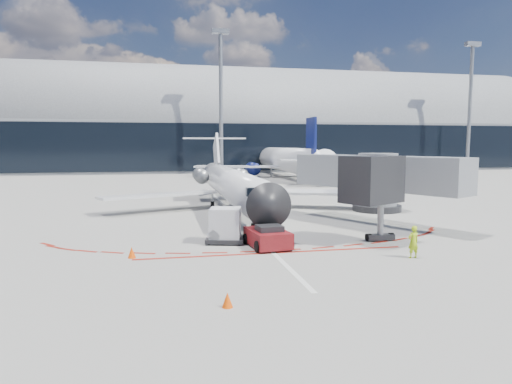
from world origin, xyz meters
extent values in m
plane|color=slate|center=(0.00, 0.00, 0.00)|extent=(260.00, 260.00, 0.00)
cube|color=silver|center=(0.00, 2.00, 0.01)|extent=(0.25, 40.00, 0.01)
cube|color=maroon|center=(0.00, -11.50, 0.01)|extent=(14.00, 0.25, 0.01)
cube|color=#929497|center=(0.00, 65.00, 5.00)|extent=(150.00, 24.00, 10.00)
cylinder|color=#929497|center=(0.00, 65.00, 10.00)|extent=(150.00, 24.00, 24.00)
cube|color=black|center=(0.00, 52.95, 5.00)|extent=(150.00, 0.20, 9.00)
cube|color=gray|center=(9.00, -4.50, 3.60)|extent=(8.22, 12.61, 2.30)
cube|color=black|center=(5.95, -10.24, 3.60)|extent=(3.86, 3.44, 2.60)
cylinder|color=gray|center=(6.75, -9.84, 1.20)|extent=(0.36, 0.36, 2.40)
cube|color=black|center=(6.75, -9.84, 0.22)|extent=(1.60, 0.60, 0.30)
cylinder|color=gray|center=(12.05, 1.24, 2.40)|extent=(3.20, 3.20, 4.80)
cylinder|color=black|center=(12.05, 1.24, 0.25)|extent=(4.00, 4.00, 0.50)
cylinder|color=gray|center=(5.00, 48.00, 12.50)|extent=(0.70, 0.70, 25.00)
cylinder|color=gray|center=(55.00, 48.00, 12.50)|extent=(0.70, 0.70, 25.00)
cylinder|color=white|center=(0.16, 3.22, 2.22)|extent=(2.55, 20.78, 2.55)
cone|color=black|center=(0.16, -8.49, 2.22)|extent=(2.55, 2.64, 2.55)
cone|color=white|center=(0.16, 15.31, 2.22)|extent=(2.55, 3.40, 2.55)
cube|color=black|center=(0.16, -6.98, 2.74)|extent=(1.61, 1.32, 0.52)
cube|color=white|center=(-5.69, 4.64, 1.37)|extent=(10.12, 6.00, 0.29)
cube|color=white|center=(6.02, 4.64, 1.37)|extent=(10.12, 6.00, 0.29)
cube|color=white|center=(0.16, 14.36, 4.49)|extent=(0.24, 4.43, 4.51)
cube|color=white|center=(0.16, 16.35, 6.19)|extent=(6.80, 1.51, 0.15)
cylinder|color=slate|center=(-1.77, 11.53, 2.46)|extent=(1.42, 3.21, 1.42)
cylinder|color=slate|center=(2.10, 11.53, 2.46)|extent=(1.42, 3.21, 1.42)
cylinder|color=black|center=(0.16, -5.47, 0.26)|extent=(0.21, 0.53, 0.53)
cylinder|color=black|center=(-1.25, 5.58, 0.30)|extent=(0.28, 0.60, 0.60)
cylinder|color=black|center=(1.58, 5.58, 0.30)|extent=(0.28, 0.60, 0.60)
cylinder|color=gray|center=(0.16, -5.47, 0.52)|extent=(0.17, 0.17, 1.04)
cube|color=#620E12|center=(0.03, -10.10, 0.51)|extent=(2.19, 3.17, 0.84)
cube|color=black|center=(0.06, -10.38, 1.07)|extent=(1.42, 1.26, 0.33)
cylinder|color=gray|center=(-0.20, -8.06, 0.33)|extent=(0.36, 2.42, 0.09)
cylinder|color=black|center=(-0.73, -11.22, 0.30)|extent=(0.33, 0.62, 0.60)
cylinder|color=black|center=(1.03, -11.02, 0.30)|extent=(0.33, 0.62, 0.60)
cylinder|color=black|center=(-0.96, -9.18, 0.30)|extent=(0.33, 0.62, 0.60)
cylinder|color=black|center=(0.80, -8.98, 0.30)|extent=(0.33, 0.62, 0.60)
imported|color=#B4DC17|center=(6.45, -13.87, 0.80)|extent=(0.63, 0.46, 1.60)
cube|color=black|center=(-2.06, -8.53, 0.19)|extent=(2.46, 2.22, 0.23)
cube|color=white|center=(-2.06, -8.53, 1.13)|extent=(2.00, 1.92, 1.68)
cylinder|color=black|center=(-3.03, -9.00, 0.10)|extent=(0.15, 0.23, 0.21)
cylinder|color=black|center=(-1.40, -9.39, 0.10)|extent=(0.15, 0.23, 0.21)
cylinder|color=black|center=(-2.72, -7.67, 0.10)|extent=(0.15, 0.23, 0.21)
cylinder|color=black|center=(-1.08, -8.06, 0.10)|extent=(0.15, 0.23, 0.21)
cone|color=#FB4E05|center=(-7.03, -11.09, 0.27)|extent=(0.39, 0.39, 0.54)
cone|color=#FB4E05|center=(-3.40, -18.79, 0.26)|extent=(0.38, 0.38, 0.52)
camera|label=1|loc=(-5.48, -33.72, 5.54)|focal=32.00mm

